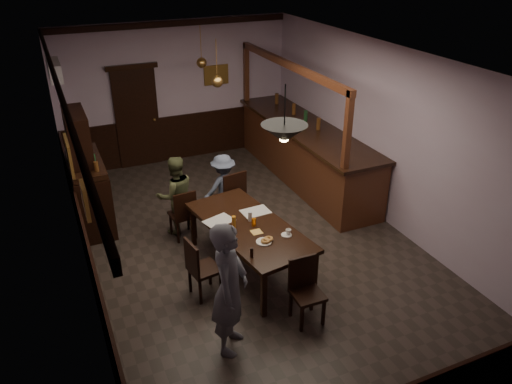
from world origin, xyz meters
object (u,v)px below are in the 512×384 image
person_seated_left (176,195)px  soda_can (254,222)px  bar_counter (304,151)px  pendant_iron (284,133)px  pendant_brass_far (202,63)px  chair_far_right (232,195)px  pendant_brass_mid (217,82)px  chair_side (199,266)px  person_standing (230,289)px  coffee_cup (288,232)px  person_seated_right (224,187)px  dining_table (249,229)px  chair_near (305,287)px  chair_far_left (184,213)px  sideboard (88,181)px

person_seated_left → soda_can: bearing=113.7°
bar_counter → pendant_iron: (-2.11, -3.19, 1.79)m
bar_counter → pendant_brass_far: size_ratio=5.39×
chair_far_right → pendant_brass_mid: size_ratio=1.24×
chair_side → person_standing: 1.12m
person_standing → coffee_cup: 1.55m
person_seated_right → bar_counter: bearing=-168.3°
dining_table → person_standing: size_ratio=1.35×
chair_near → soda_can: size_ratio=7.42×
person_standing → pendant_brass_mid: size_ratio=2.12×
chair_far_right → chair_side: chair_far_right is taller
chair_far_left → person_seated_left: size_ratio=0.65×
person_standing → coffee_cup: (1.24, 0.93, -0.06)m
chair_far_right → person_standing: bearing=59.1°
person_seated_left → chair_far_right: bearing=169.1°
chair_far_left → soda_can: size_ratio=7.36×
chair_far_right → bar_counter: bearing=-160.8°
bar_counter → pendant_iron: 4.23m
coffee_cup → sideboard: (-2.36, 2.81, 0.01)m
person_standing → soda_can: 1.62m
chair_side → pendant_brass_far: pendant_brass_far is taller
chair_far_right → person_seated_right: size_ratio=0.84×
chair_far_right → chair_side: bearing=46.8°
dining_table → chair_near: bearing=-80.4°
dining_table → pendant_brass_far: bearing=81.3°
chair_near → soda_can: 1.31m
person_seated_left → pendant_brass_mid: 2.04m
bar_counter → pendant_brass_far: pendant_brass_far is taller
dining_table → person_seated_left: 1.61m
chair_near → pendant_iron: (-0.10, 0.52, 1.92)m
chair_far_right → pendant_brass_mid: bearing=-106.2°
chair_near → sideboard: size_ratio=0.44×
dining_table → chair_far_left: (-0.65, 1.19, -0.20)m
coffee_cup → dining_table: bearing=121.0°
coffee_cup → soda_can: (-0.34, 0.42, 0.01)m
person_standing → pendant_iron: size_ratio=2.46×
dining_table → person_standing: person_standing is taller
chair_far_left → pendant_brass_mid: 2.28m
chair_side → pendant_brass_far: (1.43, 3.94, 1.80)m
chair_side → pendant_iron: (1.01, -0.45, 1.91)m
person_standing → soda_can: size_ratio=14.34×
person_standing → bar_counter: bar_counter is taller
coffee_cup → soda_can: soda_can is taller
coffee_cup → sideboard: 3.67m
chair_far_right → sideboard: 2.45m
pendant_iron → person_seated_right: bearing=88.2°
coffee_cup → pendant_brass_far: (0.15, 4.07, 1.50)m
dining_table → pendant_iron: (0.13, -0.79, 1.72)m
chair_near → soda_can: (-0.17, 1.26, 0.32)m
chair_far_left → chair_near: 2.65m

